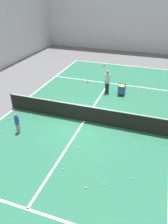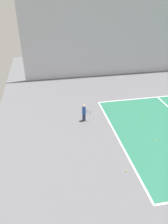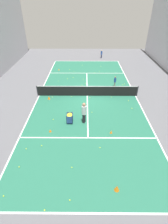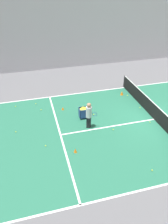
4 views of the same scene
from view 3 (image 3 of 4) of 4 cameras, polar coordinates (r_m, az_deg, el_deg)
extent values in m
plane|color=#5B5B60|center=(17.57, 1.06, 5.31)|extent=(38.40, 38.40, 0.00)
cube|color=#23664C|center=(17.57, 1.06, 5.31)|extent=(9.68, 22.81, 0.00)
cube|color=white|center=(28.15, 0.85, 16.29)|extent=(9.68, 0.10, 0.00)
cube|color=white|center=(9.22, 1.77, -30.18)|extent=(9.68, 0.10, 0.00)
cube|color=white|center=(18.28, 16.47, 5.06)|extent=(0.10, 22.81, 0.00)
cube|color=white|center=(18.17, -14.46, 5.21)|extent=(0.10, 22.81, 0.00)
cube|color=white|center=(23.29, 0.92, 12.59)|extent=(9.68, 0.10, 0.00)
cube|color=white|center=(12.39, 1.31, -8.43)|extent=(9.68, 0.10, 0.00)
cube|color=white|center=(17.57, 1.06, 5.32)|extent=(0.10, 12.54, 0.00)
cylinder|color=#2D2D33|center=(18.08, 17.04, 6.51)|extent=(0.10, 0.10, 1.06)
cylinder|color=#2D2D33|center=(17.96, -15.00, 6.67)|extent=(0.10, 0.10, 1.06)
cube|color=black|center=(17.34, 1.08, 6.81)|extent=(9.78, 0.03, 0.99)
cube|color=white|center=(17.11, 1.09, 8.37)|extent=(9.78, 0.04, 0.05)
cube|color=#2D3351|center=(29.81, 5.69, 17.67)|extent=(0.20, 0.24, 0.57)
cylinder|color=#234799|center=(29.67, 5.75, 18.68)|extent=(0.34, 0.34, 0.51)
sphere|color=tan|center=(29.58, 5.79, 19.33)|extent=(0.19, 0.19, 0.19)
torus|color=#2D478C|center=(29.40, 5.61, 18.29)|extent=(0.14, 0.27, 0.28)
cube|color=black|center=(13.59, 0.00, -2.01)|extent=(0.25, 0.32, 0.79)
cylinder|color=silver|center=(13.17, 0.00, 0.64)|extent=(0.45, 0.45, 0.70)
sphere|color=#A87A5B|center=(12.91, 0.00, 2.44)|extent=(0.26, 0.26, 0.26)
torus|color=#2D478C|center=(13.56, 0.30, 0.82)|extent=(0.11, 0.28, 0.28)
cube|color=gray|center=(19.73, 9.98, 8.93)|extent=(0.11, 0.19, 0.53)
cylinder|color=#234799|center=(19.54, 10.12, 10.25)|extent=(0.23, 0.23, 0.47)
sphere|color=#846047|center=(19.42, 10.21, 11.12)|extent=(0.18, 0.18, 0.18)
cube|color=#2D478C|center=(13.80, -4.63, -2.95)|extent=(0.47, 0.64, 0.02)
cube|color=#2D478C|center=(13.87, -4.59, -1.14)|extent=(0.47, 0.02, 0.63)
cube|color=#2D478C|center=(13.37, -4.79, -2.63)|extent=(0.47, 0.02, 0.63)
cube|color=#2D478C|center=(13.60, -3.74, -1.88)|extent=(0.02, 0.64, 0.63)
cube|color=#2D478C|center=(13.64, -5.63, -1.86)|extent=(0.02, 0.64, 0.63)
ellipsoid|color=yellow|center=(13.47, -4.74, -0.98)|extent=(0.43, 0.60, 0.16)
cylinder|color=black|center=(14.00, -3.88, -2.60)|extent=(0.05, 0.05, 0.11)
cylinder|color=black|center=(14.03, -5.22, -2.59)|extent=(0.05, 0.05, 0.11)
cylinder|color=black|center=(13.65, -4.00, -3.69)|extent=(0.05, 0.05, 0.11)
cylinder|color=black|center=(13.67, -5.38, -3.68)|extent=(0.05, 0.05, 0.11)
cone|color=orange|center=(13.07, -10.97, -5.99)|extent=(0.18, 0.18, 0.21)
cone|color=orange|center=(9.78, 10.69, -23.22)|extent=(0.26, 0.26, 0.35)
cone|color=orange|center=(12.84, 8.86, -6.39)|extent=(0.18, 0.18, 0.25)
cone|color=orange|center=(17.24, -11.40, 4.61)|extent=(0.24, 0.24, 0.31)
cone|color=orange|center=(24.54, -8.22, 13.64)|extent=(0.18, 0.18, 0.23)
sphere|color=yellow|center=(17.15, 14.34, 3.59)|extent=(0.07, 0.07, 0.07)
sphere|color=yellow|center=(17.45, 8.90, 4.82)|extent=(0.07, 0.07, 0.07)
sphere|color=yellow|center=(14.95, 2.60, -0.06)|extent=(0.07, 0.07, 0.07)
sphere|color=yellow|center=(9.50, -4.67, -26.75)|extent=(0.07, 0.07, 0.07)
sphere|color=yellow|center=(18.97, 11.12, 7.01)|extent=(0.07, 0.07, 0.07)
sphere|color=yellow|center=(17.16, 1.96, 4.70)|extent=(0.07, 0.07, 0.07)
sphere|color=yellow|center=(20.21, 0.38, 9.33)|extent=(0.07, 0.07, 0.07)
sphere|color=yellow|center=(23.53, 3.56, 12.83)|extent=(0.07, 0.07, 0.07)
sphere|color=yellow|center=(14.27, -10.02, -2.42)|extent=(0.07, 0.07, 0.07)
sphere|color=yellow|center=(10.37, -24.78, -23.65)|extent=(0.07, 0.07, 0.07)
sphere|color=yellow|center=(24.45, -4.73, 13.58)|extent=(0.07, 0.07, 0.07)
sphere|color=yellow|center=(12.10, -13.64, -10.67)|extent=(0.07, 0.07, 0.07)
sphere|color=yellow|center=(20.27, 12.41, 8.62)|extent=(0.07, 0.07, 0.07)
sphere|color=yellow|center=(14.44, -4.88, -1.51)|extent=(0.07, 0.07, 0.07)
sphere|color=yellow|center=(16.02, 15.38, 1.14)|extent=(0.07, 0.07, 0.07)
sphere|color=yellow|center=(11.25, -20.43, -16.46)|extent=(0.07, 0.07, 0.07)
sphere|color=yellow|center=(20.59, 13.09, 8.92)|extent=(0.07, 0.07, 0.07)
sphere|color=yellow|center=(19.25, 14.17, 7.01)|extent=(0.07, 0.07, 0.07)
sphere|color=yellow|center=(23.71, -3.27, 13.00)|extent=(0.07, 0.07, 0.07)
sphere|color=yellow|center=(9.42, -12.74, -28.79)|extent=(0.07, 0.07, 0.07)
sphere|color=yellow|center=(25.77, 5.55, 14.58)|extent=(0.07, 0.07, 0.07)
sphere|color=yellow|center=(12.16, -18.37, -11.35)|extent=(0.07, 0.07, 0.07)
sphere|color=yellow|center=(21.21, -0.28, 10.54)|extent=(0.07, 0.07, 0.07)
sphere|color=yellow|center=(21.04, -8.46, 9.97)|extent=(0.07, 0.07, 0.07)
sphere|color=yellow|center=(28.72, -4.84, 16.59)|extent=(0.07, 0.07, 0.07)
sphere|color=yellow|center=(17.40, -4.06, 5.06)|extent=(0.07, 0.07, 0.07)
sphere|color=yellow|center=(18.18, 11.75, 5.73)|extent=(0.07, 0.07, 0.07)
sphere|color=yellow|center=(11.69, 5.26, -11.50)|extent=(0.07, 0.07, 0.07)
sphere|color=yellow|center=(19.73, -0.72, 8.71)|extent=(0.07, 0.07, 0.07)
sphere|color=yellow|center=(26.13, -0.61, 15.00)|extent=(0.07, 0.07, 0.07)
sphere|color=yellow|center=(23.80, 4.98, 13.01)|extent=(0.07, 0.07, 0.07)
sphere|color=yellow|center=(21.86, -3.61, 11.18)|extent=(0.07, 0.07, 0.07)
sphere|color=yellow|center=(17.57, -10.31, 4.87)|extent=(0.07, 0.07, 0.07)
sphere|color=yellow|center=(10.60, -4.00, -17.59)|extent=(0.07, 0.07, 0.07)
sphere|color=yellow|center=(21.55, -5.41, 10.77)|extent=(0.07, 0.07, 0.07)
camera|label=1|loc=(26.15, -8.14, 30.20)|focal=35.00mm
camera|label=2|loc=(32.63, -20.67, 31.61)|focal=35.00mm
camera|label=4|loc=(13.12, 58.00, 19.21)|focal=35.00mm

